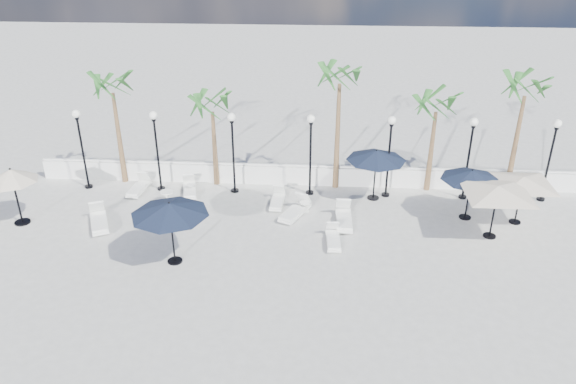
# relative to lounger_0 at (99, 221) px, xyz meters

# --- Properties ---
(ground) EXTENTS (100.00, 100.00, 0.00)m
(ground) POSITION_rel_lounger_0_xyz_m (8.67, -2.94, -0.25)
(ground) COLOR #9D9C98
(ground) RESTS_ON ground
(balustrade) EXTENTS (26.00, 0.30, 1.01)m
(balustrade) POSITION_rel_lounger_0_xyz_m (8.67, 4.56, 0.22)
(balustrade) COLOR white
(balustrade) RESTS_ON ground
(lamppost_0) EXTENTS (0.36, 0.36, 3.84)m
(lamppost_0) POSITION_rel_lounger_0_xyz_m (-1.83, 3.56, 2.24)
(lamppost_0) COLOR black
(lamppost_0) RESTS_ON ground
(lamppost_1) EXTENTS (0.36, 0.36, 3.84)m
(lamppost_1) POSITION_rel_lounger_0_xyz_m (1.67, 3.56, 2.24)
(lamppost_1) COLOR black
(lamppost_1) RESTS_ON ground
(lamppost_2) EXTENTS (0.36, 0.36, 3.84)m
(lamppost_2) POSITION_rel_lounger_0_xyz_m (5.17, 3.56, 2.24)
(lamppost_2) COLOR black
(lamppost_2) RESTS_ON ground
(lamppost_3) EXTENTS (0.36, 0.36, 3.84)m
(lamppost_3) POSITION_rel_lounger_0_xyz_m (8.67, 3.56, 2.24)
(lamppost_3) COLOR black
(lamppost_3) RESTS_ON ground
(lamppost_4) EXTENTS (0.36, 0.36, 3.84)m
(lamppost_4) POSITION_rel_lounger_0_xyz_m (12.17, 3.56, 2.24)
(lamppost_4) COLOR black
(lamppost_4) RESTS_ON ground
(lamppost_5) EXTENTS (0.36, 0.36, 3.84)m
(lamppost_5) POSITION_rel_lounger_0_xyz_m (15.67, 3.56, 2.24)
(lamppost_5) COLOR black
(lamppost_5) RESTS_ON ground
(lamppost_6) EXTENTS (0.36, 0.36, 3.84)m
(lamppost_6) POSITION_rel_lounger_0_xyz_m (19.17, 3.56, 2.24)
(lamppost_6) COLOR black
(lamppost_6) RESTS_ON ground
(palm_0) EXTENTS (2.60, 2.60, 5.50)m
(palm_0) POSITION_rel_lounger_0_xyz_m (-0.33, 4.36, 4.28)
(palm_0) COLOR brown
(palm_0) RESTS_ON ground
(palm_1) EXTENTS (2.60, 2.60, 4.70)m
(palm_1) POSITION_rel_lounger_0_xyz_m (4.17, 4.36, 3.50)
(palm_1) COLOR brown
(palm_1) RESTS_ON ground
(palm_2) EXTENTS (2.60, 2.60, 6.10)m
(palm_2) POSITION_rel_lounger_0_xyz_m (9.87, 4.36, 4.86)
(palm_2) COLOR brown
(palm_2) RESTS_ON ground
(palm_3) EXTENTS (2.60, 2.60, 4.90)m
(palm_3) POSITION_rel_lounger_0_xyz_m (14.17, 4.36, 3.70)
(palm_3) COLOR brown
(palm_3) RESTS_ON ground
(palm_4) EXTENTS (2.60, 2.60, 5.70)m
(palm_4) POSITION_rel_lounger_0_xyz_m (17.87, 4.36, 4.48)
(palm_4) COLOR brown
(palm_4) RESTS_ON ground
(lounger_0) EXTENTS (1.40, 2.09, 0.75)m
(lounger_0) POSITION_rel_lounger_0_xyz_m (0.00, 0.00, 0.00)
(lounger_0) COLOR silver
(lounger_0) RESTS_ON ground
(lounger_1) EXTENTS (0.73, 1.84, 0.67)m
(lounger_1) POSITION_rel_lounger_0_xyz_m (0.68, 3.28, -0.03)
(lounger_1) COLOR silver
(lounger_1) RESTS_ON ground
(lounger_2) EXTENTS (0.96, 1.82, 0.65)m
(lounger_2) POSITION_rel_lounger_0_xyz_m (3.09, 3.25, -0.03)
(lounger_2) COLOR silver
(lounger_2) RESTS_ON ground
(lounger_3) EXTENTS (0.62, 1.70, 0.63)m
(lounger_3) POSITION_rel_lounger_0_xyz_m (7.26, 2.37, -0.04)
(lounger_3) COLOR silver
(lounger_3) RESTS_ON ground
(lounger_4) EXTENTS (0.68, 2.02, 0.75)m
(lounger_4) POSITION_rel_lounger_0_xyz_m (10.17, 0.84, 0.00)
(lounger_4) COLOR silver
(lounger_4) RESTS_ON ground
(lounger_5) EXTENTS (1.39, 2.05, 0.74)m
(lounger_5) POSITION_rel_lounger_0_xyz_m (8.10, 1.38, -0.00)
(lounger_5) COLOR silver
(lounger_5) RESTS_ON ground
(lounger_6) EXTENTS (0.62, 1.66, 0.61)m
(lounger_6) POSITION_rel_lounger_0_xyz_m (9.71, -0.76, -0.05)
(lounger_6) COLOR silver
(lounger_6) RESTS_ON ground
(side_table_0) EXTENTS (0.44, 0.44, 0.43)m
(side_table_0) POSITION_rel_lounger_0_xyz_m (3.17, 3.26, 0.01)
(side_table_0) COLOR silver
(side_table_0) RESTS_ON ground
(side_table_1) EXTENTS (0.59, 0.59, 0.57)m
(side_table_1) POSITION_rel_lounger_0_xyz_m (2.30, 2.23, 0.09)
(side_table_1) COLOR silver
(side_table_1) RESTS_ON ground
(side_table_2) EXTENTS (0.47, 0.47, 0.46)m
(side_table_2) POSITION_rel_lounger_0_xyz_m (8.51, 1.82, 0.02)
(side_table_2) COLOR silver
(side_table_2) RESTS_ON ground
(parasol_navy_left) EXTENTS (2.86, 2.86, 2.53)m
(parasol_navy_left) POSITION_rel_lounger_0_xyz_m (3.79, -2.43, 1.98)
(parasol_navy_left) COLOR black
(parasol_navy_left) RESTS_ON ground
(parasol_navy_mid) EXTENTS (2.68, 2.68, 2.40)m
(parasol_navy_mid) POSITION_rel_lounger_0_xyz_m (11.58, 3.25, 1.86)
(parasol_navy_mid) COLOR black
(parasol_navy_mid) RESTS_ON ground
(parasol_navy_right) EXTENTS (2.54, 2.54, 2.28)m
(parasol_navy_right) POSITION_rel_lounger_0_xyz_m (15.37, 1.66, 1.75)
(parasol_navy_right) COLOR black
(parasol_navy_right) RESTS_ON ground
(parasol_cream_sq_a) EXTENTS (4.97, 4.97, 2.44)m
(parasol_cream_sq_a) POSITION_rel_lounger_0_xyz_m (16.02, 0.15, 2.01)
(parasol_cream_sq_a) COLOR black
(parasol_cream_sq_a) RESTS_ON ground
(parasol_cream_sq_b) EXTENTS (4.56, 4.56, 2.29)m
(parasol_cream_sq_b) POSITION_rel_lounger_0_xyz_m (17.38, 1.39, 1.86)
(parasol_cream_sq_b) COLOR black
(parasol_cream_sq_b) RESTS_ON ground
(parasol_cream_small) EXTENTS (2.06, 2.06, 2.53)m
(parasol_cream_small) POSITION_rel_lounger_0_xyz_m (-3.33, 0.05, 1.91)
(parasol_cream_small) COLOR black
(parasol_cream_small) RESTS_ON ground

